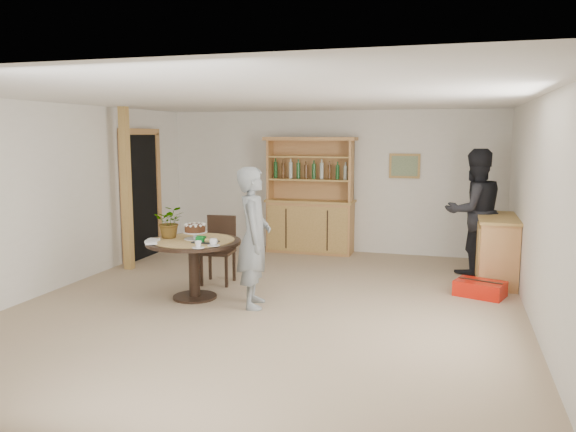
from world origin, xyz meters
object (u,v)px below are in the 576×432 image
Objects in this scene: sideboard at (497,249)px; dining_chair at (219,245)px; teen_boy at (254,238)px; hutch at (310,214)px; red_suitcase at (480,288)px; dining_table at (194,252)px; adult_person at (474,212)px.

dining_chair is at bearing -163.33° from sideboard.
sideboard is at bearing -70.39° from teen_boy.
hutch is 1.20× the size of teen_boy.
hutch reaches higher than red_suitcase.
dining_chair is at bearing 90.48° from dining_table.
red_suitcase is (-0.24, -0.83, -0.37)m from sideboard.
adult_person is (3.46, 1.54, 0.40)m from dining_chair.
hutch is at bearing 157.79° from sideboard.
adult_person reaches higher than teen_boy.
dining_table is at bearing 5.34° from adult_person.
hutch is 1.70× the size of dining_table.
dining_chair reaches higher than dining_table.
dining_chair is at bearing -107.05° from hutch.
adult_person is at bearing 18.97° from dining_chair.
adult_person is 1.50m from red_suitcase.
teen_boy is 2.43× the size of red_suitcase.
sideboard is 0.67× the size of adult_person.
hutch is 1.09× the size of adult_person.
teen_boy reaches higher than dining_table.
dining_chair is 1.35× the size of red_suitcase.
adult_person is at bearing -16.92° from hutch.
dining_chair is 3.80m from adult_person.
red_suitcase is at bearing -106.12° from sideboard.
dining_chair is (-3.77, -1.13, 0.06)m from sideboard.
dining_table is 4.20m from adult_person.
dining_chair is at bearing -155.55° from red_suitcase.
sideboard is 1.05× the size of dining_table.
teen_boy is (0.13, -3.30, 0.16)m from hutch.
hutch is 3.53m from red_suitcase.
dining_table is 1.27× the size of dining_chair.
adult_person is (-0.31, 0.41, 0.47)m from sideboard.
dining_table is 0.70× the size of teen_boy.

